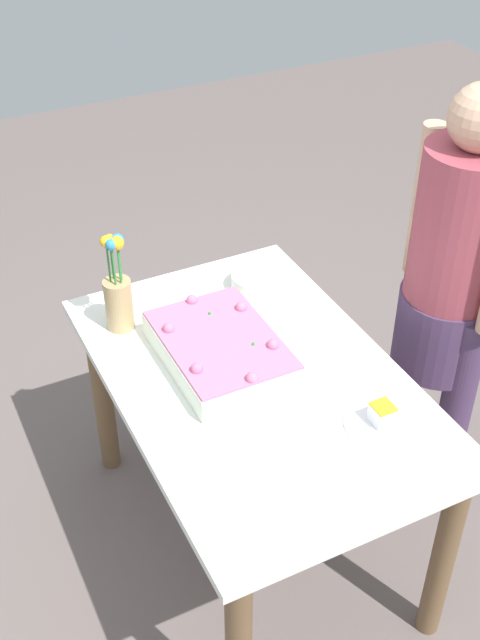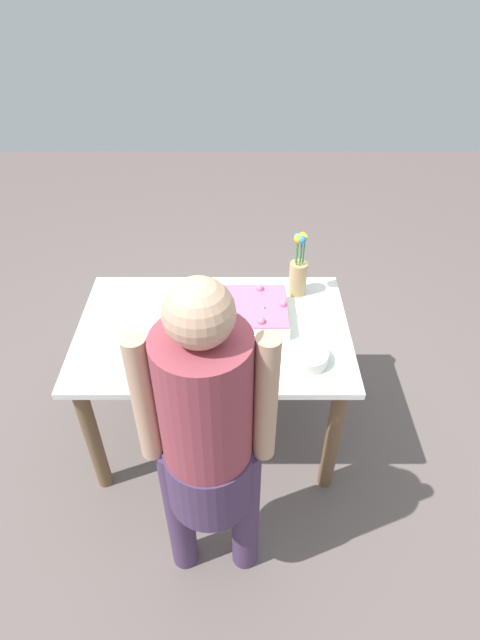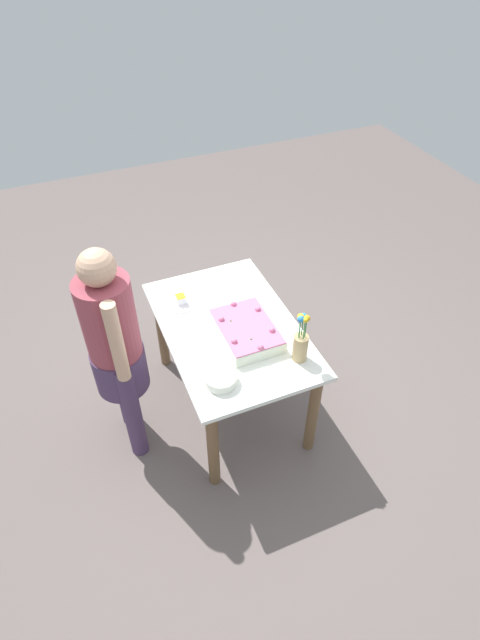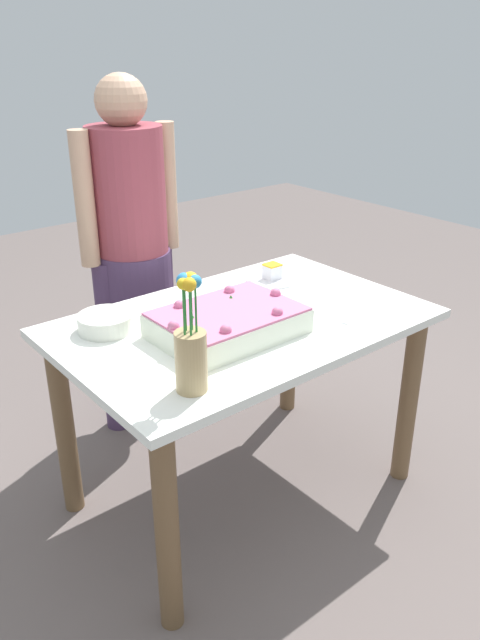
% 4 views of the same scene
% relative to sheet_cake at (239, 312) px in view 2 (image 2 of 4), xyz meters
% --- Properties ---
extents(ground_plane, '(8.00, 8.00, 0.00)m').
position_rel_sheet_cake_xyz_m(ground_plane, '(-0.11, -0.06, -0.77)').
color(ground_plane, '#645855').
extents(dining_table, '(1.24, 0.81, 0.73)m').
position_rel_sheet_cake_xyz_m(dining_table, '(-0.11, -0.06, -0.17)').
color(dining_table, white).
rests_on(dining_table, ground_plane).
extents(sheet_cake, '(0.46, 0.32, 0.11)m').
position_rel_sheet_cake_xyz_m(sheet_cake, '(0.00, 0.00, 0.00)').
color(sheet_cake, white).
rests_on(sheet_cake, dining_table).
extents(serving_plate_with_slice, '(0.20, 0.20, 0.07)m').
position_rel_sheet_cake_xyz_m(serving_plate_with_slice, '(-0.44, -0.28, -0.03)').
color(serving_plate_with_slice, white).
rests_on(serving_plate_with_slice, dining_table).
extents(cake_knife, '(0.17, 0.11, 0.00)m').
position_rel_sheet_cake_xyz_m(cake_knife, '(-0.43, 0.14, -0.04)').
color(cake_knife, silver).
rests_on(cake_knife, dining_table).
extents(flower_vase, '(0.09, 0.09, 0.33)m').
position_rel_sheet_cake_xyz_m(flower_vase, '(0.29, 0.21, 0.08)').
color(flower_vase, tan).
rests_on(flower_vase, dining_table).
extents(fruit_bowl, '(0.18, 0.18, 0.06)m').
position_rel_sheet_cake_xyz_m(fruit_bowl, '(0.29, -0.28, -0.02)').
color(fruit_bowl, silver).
rests_on(fruit_bowl, dining_table).
extents(person_standing, '(0.45, 0.31, 1.49)m').
position_rel_sheet_cake_xyz_m(person_standing, '(-0.10, -0.76, 0.08)').
color(person_standing, '#493356').
rests_on(person_standing, ground_plane).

